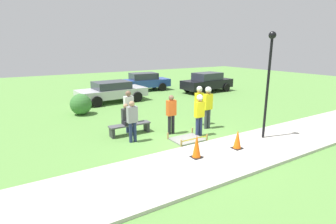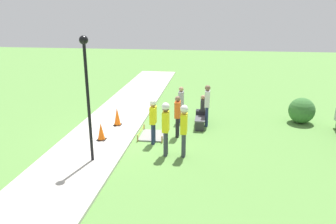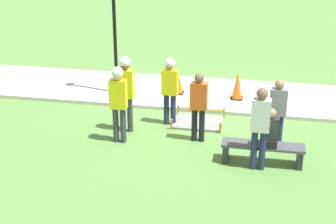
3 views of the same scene
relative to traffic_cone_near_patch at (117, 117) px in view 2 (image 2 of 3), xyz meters
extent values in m
plane|color=#5B8E42|center=(0.77, 1.04, -0.50)|extent=(60.00, 60.00, 0.00)
cube|color=#BCB7AD|center=(0.77, -0.34, -0.45)|extent=(28.00, 2.78, 0.10)
cube|color=gray|center=(0.88, 1.75, -0.47)|extent=(1.25, 0.98, 0.06)
cube|color=tan|center=(0.25, 1.26, -0.36)|extent=(0.05, 0.05, 0.28)
cube|color=tan|center=(1.50, 1.26, -0.36)|extent=(0.05, 0.05, 0.28)
cube|color=tan|center=(0.25, 2.24, -0.36)|extent=(0.05, 0.05, 0.28)
cube|color=tan|center=(1.50, 2.24, -0.36)|extent=(0.05, 0.05, 0.28)
cube|color=yellow|center=(0.88, 1.26, -0.29)|extent=(1.25, 0.00, 0.04)
cube|color=black|center=(0.00, 0.00, -0.39)|extent=(0.34, 0.34, 0.02)
cone|color=orange|center=(0.00, 0.00, 0.02)|extent=(0.29, 0.29, 0.78)
cube|color=black|center=(1.75, -0.14, -0.39)|extent=(0.34, 0.34, 0.02)
cone|color=orange|center=(1.75, -0.14, -0.04)|extent=(0.29, 0.29, 0.67)
cube|color=#2D2D33|center=(-1.63, 3.64, -0.29)|extent=(0.12, 0.40, 0.41)
cube|color=#2D2D33|center=(-0.01, 3.64, -0.29)|extent=(0.12, 0.40, 0.41)
cube|color=#4C4C51|center=(-0.82, 3.64, -0.06)|extent=(1.82, 0.44, 0.06)
cube|color=black|center=(-0.94, 3.64, 0.06)|extent=(0.34, 0.44, 0.18)
cube|color=#2D2D33|center=(-0.94, 3.72, 0.40)|extent=(0.36, 0.20, 0.50)
sphere|color=#A37A5B|center=(-0.94, 3.72, 0.76)|extent=(0.21, 0.21, 0.21)
cylinder|color=#383D47|center=(2.50, 2.55, -0.04)|extent=(0.14, 0.14, 0.91)
cylinder|color=#383D47|center=(2.68, 2.55, -0.04)|extent=(0.14, 0.14, 0.91)
cube|color=yellow|center=(2.59, 2.55, 0.77)|extent=(0.40, 0.22, 0.72)
sphere|color=brown|center=(2.59, 2.55, 1.26)|extent=(0.25, 0.25, 0.25)
sphere|color=white|center=(2.59, 2.55, 1.32)|extent=(0.28, 0.28, 0.28)
cylinder|color=navy|center=(1.51, 1.91, -0.08)|extent=(0.14, 0.14, 0.83)
cylinder|color=navy|center=(1.69, 1.91, -0.08)|extent=(0.14, 0.14, 0.83)
cube|color=yellow|center=(1.60, 1.91, 0.67)|extent=(0.40, 0.22, 0.66)
sphere|color=#A37A5B|center=(1.60, 1.91, 1.11)|extent=(0.23, 0.23, 0.23)
sphere|color=white|center=(1.60, 1.91, 1.17)|extent=(0.26, 0.26, 0.26)
cylinder|color=#383D47|center=(2.50, 3.19, -0.06)|extent=(0.14, 0.14, 0.88)
cylinder|color=#383D47|center=(2.68, 3.19, -0.06)|extent=(0.14, 0.14, 0.88)
cube|color=yellow|center=(2.59, 3.19, 0.73)|extent=(0.40, 0.22, 0.70)
sphere|color=tan|center=(2.59, 3.19, 1.20)|extent=(0.24, 0.24, 0.24)
sphere|color=white|center=(2.59, 3.19, 1.27)|extent=(0.27, 0.27, 0.27)
cylinder|color=black|center=(0.66, 2.76, -0.08)|extent=(0.14, 0.14, 0.84)
cylinder|color=black|center=(0.84, 2.76, -0.08)|extent=(0.14, 0.14, 0.84)
cube|color=#E55B1E|center=(0.75, 2.76, 0.67)|extent=(0.40, 0.22, 0.66)
sphere|color=brown|center=(0.75, 2.76, 1.11)|extent=(0.23, 0.23, 0.23)
cylinder|color=navy|center=(-0.81, 3.91, -0.04)|extent=(0.14, 0.14, 0.91)
cylinder|color=navy|center=(-0.63, 3.91, -0.04)|extent=(0.14, 0.14, 0.91)
cube|color=silver|center=(-0.72, 3.91, 0.77)|extent=(0.40, 0.22, 0.72)
sphere|color=brown|center=(-0.72, 3.91, 1.25)|extent=(0.25, 0.25, 0.25)
cylinder|color=navy|center=(-1.18, 2.72, -0.09)|extent=(0.14, 0.14, 0.81)
cylinder|color=navy|center=(-1.00, 2.72, -0.09)|extent=(0.14, 0.14, 0.81)
cube|color=gray|center=(-1.09, 2.72, 0.64)|extent=(0.40, 0.22, 0.64)
sphere|color=#A37A5B|center=(-1.09, 2.72, 1.07)|extent=(0.22, 0.22, 0.22)
cylinder|color=black|center=(3.54, 0.15, 1.57)|extent=(0.10, 0.10, 3.93)
sphere|color=black|center=(3.54, 0.15, 3.63)|extent=(0.28, 0.28, 0.28)
sphere|color=#387033|center=(-1.76, 8.22, 0.09)|extent=(1.18, 1.18, 1.18)
camera|label=1|loc=(-5.09, -6.44, 3.23)|focal=28.00mm
camera|label=2|loc=(13.28, 4.11, 4.53)|focal=35.00mm
camera|label=3|loc=(-0.71, 14.00, 4.98)|focal=55.00mm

